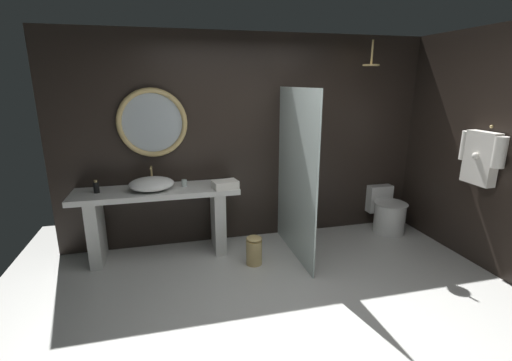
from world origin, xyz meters
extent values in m
plane|color=silver|center=(0.00, 0.00, 0.00)|extent=(5.76, 5.76, 0.00)
cube|color=black|center=(0.00, 1.90, 1.30)|extent=(4.80, 0.10, 2.60)
cube|color=black|center=(2.35, 0.76, 1.30)|extent=(0.10, 2.47, 2.60)
cube|color=silver|center=(-1.20, 1.56, 0.80)|extent=(1.86, 0.53, 0.06)
cube|color=silver|center=(-1.90, 1.56, 0.38)|extent=(0.13, 0.45, 0.77)
cube|color=silver|center=(-0.50, 1.56, 0.38)|extent=(0.13, 0.45, 0.77)
ellipsoid|color=white|center=(-1.25, 1.53, 0.91)|extent=(0.50, 0.41, 0.15)
cylinder|color=tan|center=(-1.25, 1.72, 0.95)|extent=(0.02, 0.02, 0.24)
cylinder|color=tan|center=(-1.25, 1.67, 1.06)|extent=(0.02, 0.10, 0.02)
cylinder|color=silver|center=(-0.89, 1.60, 0.87)|extent=(0.06, 0.06, 0.08)
cylinder|color=black|center=(-1.85, 1.58, 0.89)|extent=(0.06, 0.06, 0.12)
cylinder|color=tan|center=(-1.85, 1.58, 0.96)|extent=(0.03, 0.03, 0.02)
torus|color=tan|center=(-1.20, 1.81, 1.56)|extent=(0.80, 0.06, 0.80)
cylinder|color=#B2BCC1|center=(-1.20, 1.82, 1.56)|extent=(0.70, 0.01, 0.70)
cube|color=silver|center=(0.37, 1.23, 0.98)|extent=(0.02, 1.24, 1.96)
cylinder|color=tan|center=(1.39, 1.50, 2.36)|extent=(0.02, 0.02, 0.28)
cylinder|color=tan|center=(1.39, 1.50, 2.21)|extent=(0.20, 0.20, 0.02)
sphere|color=tan|center=(2.28, 0.53, 1.57)|extent=(0.04, 0.04, 0.04)
cube|color=silver|center=(2.21, 0.53, 1.23)|extent=(0.12, 0.36, 0.57)
cylinder|color=silver|center=(2.21, 0.32, 1.33)|extent=(0.13, 0.13, 0.32)
cylinder|color=silver|center=(2.21, 0.74, 1.33)|extent=(0.13, 0.13, 0.32)
sphere|color=silver|center=(2.13, 0.53, 1.26)|extent=(0.07, 0.07, 0.07)
cylinder|color=white|center=(1.86, 1.49, 0.21)|extent=(0.42, 0.42, 0.42)
ellipsoid|color=white|center=(1.86, 1.49, 0.43)|extent=(0.44, 0.48, 0.02)
cube|color=white|center=(1.86, 1.77, 0.40)|extent=(0.35, 0.14, 0.39)
cylinder|color=tan|center=(-0.17, 1.07, 0.15)|extent=(0.18, 0.18, 0.29)
ellipsoid|color=tan|center=(-0.17, 1.07, 0.31)|extent=(0.18, 0.18, 0.05)
cube|color=silver|center=(-0.43, 1.40, 0.88)|extent=(0.31, 0.24, 0.09)
camera|label=1|loc=(-1.05, -2.54, 2.02)|focal=25.13mm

